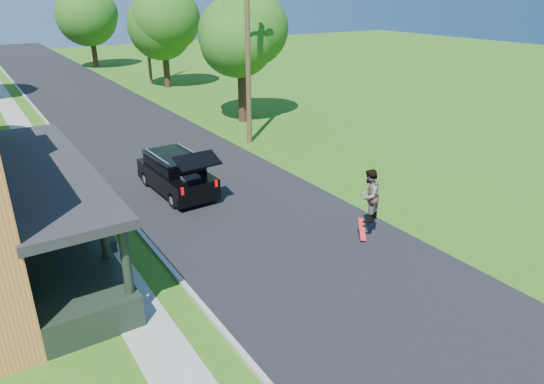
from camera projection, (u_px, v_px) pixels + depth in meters
ground at (338, 279)px, 14.58m from camera, size 140.00×140.00×0.00m
street at (130, 130)px, 30.08m from camera, size 8.00×120.00×0.02m
curb at (61, 140)px, 28.06m from camera, size 0.15×120.00×0.12m
sidewalk at (32, 144)px, 27.29m from camera, size 1.30×120.00×0.03m
black_suv at (176, 174)px, 20.53m from camera, size 1.99×4.82×2.22m
skateboarder at (369, 196)px, 16.36m from camera, size 1.12×1.02×1.87m
skateboard at (362, 230)px, 16.76m from camera, size 0.48×0.57×0.68m
tree_right_near at (240, 33)px, 29.95m from camera, size 6.07×6.28×8.23m
tree_right_mid at (162, 22)px, 41.08m from camera, size 6.06×5.82×8.48m
tree_right_far at (88, 10)px, 51.71m from camera, size 7.11×7.24×9.22m
utility_pole_near at (248, 46)px, 25.55m from camera, size 1.75×0.31×10.31m
utility_pole_far at (146, 24)px, 42.60m from camera, size 1.72×0.68×10.21m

